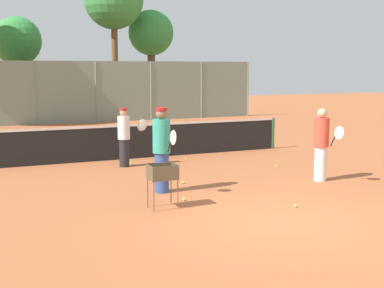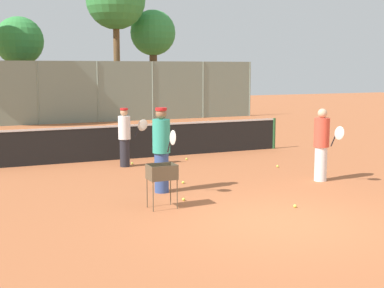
{
  "view_description": "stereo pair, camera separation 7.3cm",
  "coord_description": "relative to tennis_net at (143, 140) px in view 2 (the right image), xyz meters",
  "views": [
    {
      "loc": [
        -5.4,
        -7.96,
        2.8
      ],
      "look_at": [
        -0.19,
        3.56,
        1.0
      ],
      "focal_mm": 50.0,
      "sensor_mm": 36.0,
      "label": 1
    },
    {
      "loc": [
        -5.33,
        -7.99,
        2.8
      ],
      "look_at": [
        -0.19,
        3.56,
        1.0
      ],
      "focal_mm": 50.0,
      "sensor_mm": 36.0,
      "label": 2
    }
  ],
  "objects": [
    {
      "name": "back_fence",
      "position": [
        0.0,
        11.59,
        1.02
      ],
      "size": [
        21.22,
        0.08,
        3.16
      ],
      "color": "gray",
      "rests_on": "ground_plane"
    },
    {
      "name": "ground_plane",
      "position": [
        0.0,
        -7.77,
        -0.56
      ],
      "size": [
        80.0,
        80.0,
        0.0
      ],
      "primitive_type": "plane",
      "color": "#B26038"
    },
    {
      "name": "tennis_net",
      "position": [
        0.0,
        0.0,
        0.0
      ],
      "size": [
        9.76,
        0.1,
        1.07
      ],
      "color": "#26592D",
      "rests_on": "ground_plane"
    },
    {
      "name": "player_yellow_shirt",
      "position": [
        -1.13,
        -4.63,
        0.44
      ],
      "size": [
        0.4,
        0.96,
        1.93
      ],
      "rotation": [
        0.0,
        0.0,
        4.8
      ],
      "color": "#334C8C",
      "rests_on": "ground_plane"
    },
    {
      "name": "player_white_outfit",
      "position": [
        -0.95,
        -1.21,
        0.31
      ],
      "size": [
        0.9,
        0.35,
        1.68
      ],
      "rotation": [
        0.0,
        0.0,
        6.16
      ],
      "color": "#26262D",
      "rests_on": "ground_plane"
    },
    {
      "name": "parked_car",
      "position": [
        -2.19,
        14.36,
        0.1
      ],
      "size": [
        4.2,
        1.7,
        1.6
      ],
      "color": "#232328",
      "rests_on": "ground_plane"
    },
    {
      "name": "ball_cart",
      "position": [
        -1.62,
        -5.94,
        0.11
      ],
      "size": [
        0.56,
        0.41,
        0.9
      ],
      "color": "brown",
      "rests_on": "ground_plane"
    },
    {
      "name": "tennis_ball_3",
      "position": [
        1.09,
        -0.93,
        -0.53
      ],
      "size": [
        0.07,
        0.07,
        0.07
      ],
      "primitive_type": "sphere",
      "color": "#D1E54C",
      "rests_on": "ground_plane"
    },
    {
      "name": "tree_3",
      "position": [
        6.16,
        15.97,
        4.29
      ],
      "size": [
        2.8,
        2.8,
        6.36
      ],
      "color": "brown",
      "rests_on": "ground_plane"
    },
    {
      "name": "tennis_ball_4",
      "position": [
        0.85,
        -7.0,
        -0.53
      ],
      "size": [
        0.07,
        0.07,
        0.07
      ],
      "primitive_type": "sphere",
      "color": "#D1E54C",
      "rests_on": "ground_plane"
    },
    {
      "name": "player_red_cap",
      "position": [
        2.95,
        -5.09,
        0.37
      ],
      "size": [
        0.38,
        0.93,
        1.81
      ],
      "rotation": [
        0.0,
        0.0,
        4.88
      ],
      "color": "white",
      "rests_on": "ground_plane"
    },
    {
      "name": "tree_0",
      "position": [
        -1.67,
        17.16,
        3.75
      ],
      "size": [
        2.82,
        2.82,
        5.76
      ],
      "color": "brown",
      "rests_on": "ground_plane"
    },
    {
      "name": "tennis_ball_0",
      "position": [
        2.98,
        -3.09,
        -0.53
      ],
      "size": [
        0.07,
        0.07,
        0.07
      ],
      "primitive_type": "sphere",
      "color": "#D1E54C",
      "rests_on": "ground_plane"
    },
    {
      "name": "tennis_ball_1",
      "position": [
        -0.67,
        -0.97,
        -0.53
      ],
      "size": [
        0.07,
        0.07,
        0.07
      ],
      "primitive_type": "sphere",
      "color": "#D1E54C",
      "rests_on": "ground_plane"
    },
    {
      "name": "tree_1",
      "position": [
        3.5,
        14.87,
        6.09
      ],
      "size": [
        3.43,
        3.43,
        8.43
      ],
      "color": "brown",
      "rests_on": "ground_plane"
    },
    {
      "name": "tennis_ball_5",
      "position": [
        -0.33,
        -3.99,
        -0.53
      ],
      "size": [
        0.07,
        0.07,
        0.07
      ],
      "primitive_type": "sphere",
      "color": "#D1E54C",
      "rests_on": "ground_plane"
    },
    {
      "name": "tennis_ball_6",
      "position": [
        -0.99,
        -5.56,
        -0.53
      ],
      "size": [
        0.07,
        0.07,
        0.07
      ],
      "primitive_type": "sphere",
      "color": "#D1E54C",
      "rests_on": "ground_plane"
    }
  ]
}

